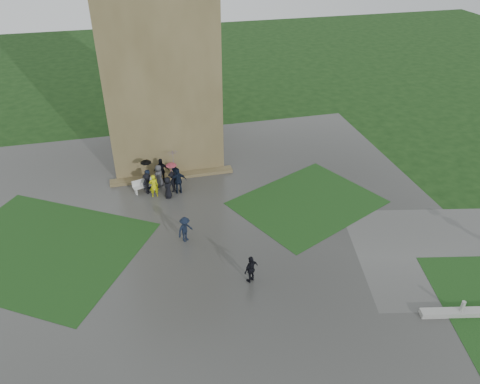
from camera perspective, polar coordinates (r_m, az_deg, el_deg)
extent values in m
plane|color=black|center=(26.41, -5.47, -9.60)|extent=(120.00, 120.00, 0.00)
cube|color=#343432|center=(27.92, -6.13, -6.92)|extent=(34.00, 34.00, 0.02)
cube|color=#143613|center=(30.06, -23.05, -6.49)|extent=(14.10, 13.46, 0.01)
cube|color=#143613|center=(32.07, 8.21, -1.29)|extent=(11.12, 10.15, 0.01)
cube|color=brown|center=(35.73, -10.27, 17.88)|extent=(8.00, 8.00, 18.00)
cube|color=brown|center=(34.95, -8.25, 1.94)|extent=(9.00, 0.80, 0.22)
cylinder|color=gray|center=(26.08, 25.44, -12.69)|extent=(0.20, 0.20, 0.90)
cube|color=silver|center=(33.41, -11.61, 0.75)|extent=(1.64, 0.89, 0.06)
cube|color=silver|center=(33.39, -12.57, 0.12)|extent=(0.20, 0.42, 0.44)
cube|color=silver|center=(33.69, -10.57, 0.68)|extent=(0.20, 0.42, 0.44)
cube|color=silver|center=(33.48, -11.79, 1.28)|extent=(1.52, 0.49, 0.42)
imported|color=black|center=(32.94, -8.21, 1.24)|extent=(0.99, 1.09, 1.51)
imported|color=black|center=(33.96, -7.99, 2.28)|extent=(0.74, 0.85, 1.52)
imported|color=black|center=(34.05, -9.54, 2.58)|extent=(1.18, 0.77, 1.90)
imported|color=#3F4044|center=(33.66, -9.86, 1.96)|extent=(0.97, 0.98, 1.68)
imported|color=black|center=(33.61, -11.17, 1.55)|extent=(0.58, 0.78, 1.47)
imported|color=black|center=(33.01, -11.23, 1.02)|extent=(1.01, 1.11, 1.54)
imported|color=#BDC50B|center=(32.51, -10.47, 0.74)|extent=(0.62, 0.41, 1.69)
imported|color=black|center=(32.29, -8.79, 0.54)|extent=(0.56, 0.79, 1.56)
imported|color=black|center=(32.60, -7.51, 1.36)|extent=(1.18, 0.73, 1.93)
imported|color=#E25D73|center=(32.36, -8.37, 3.04)|extent=(0.73, 0.73, 0.64)
imported|color=#523592|center=(33.33, -8.16, 4.24)|extent=(0.97, 0.97, 0.89)
imported|color=black|center=(33.02, -11.38, 3.34)|extent=(0.76, 0.76, 0.66)
imported|color=black|center=(28.07, -6.71, -4.54)|extent=(1.20, 1.08, 1.66)
imported|color=black|center=(25.17, 1.36, -9.37)|extent=(1.11, 0.98, 1.65)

